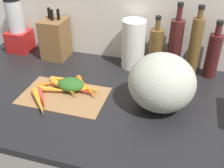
{
  "coord_description": "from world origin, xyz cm",
  "views": [
    {
      "loc": [
        23.09,
        -91.51,
        67.43
      ],
      "look_at": [
        -2.34,
        -5.53,
        10.12
      ],
      "focal_mm": 42.68,
      "sensor_mm": 36.0,
      "label": 1
    }
  ],
  "objects_px": {
    "carrot_9": "(39,102)",
    "blender_appliance": "(18,29)",
    "knife_block": "(55,39)",
    "bottle_2": "(194,47)",
    "carrot_11": "(55,90)",
    "bottle_1": "(175,46)",
    "carrot_3": "(42,98)",
    "bottle_3": "(213,54)",
    "carrot_7": "(82,83)",
    "carrot_4": "(49,83)",
    "carrot_10": "(89,90)",
    "winter_squash": "(162,83)",
    "cutting_board": "(64,95)",
    "carrot_2": "(72,88)",
    "carrot_0": "(84,86)",
    "carrot_6": "(67,79)",
    "carrot_1": "(84,89)",
    "carrot_8": "(65,88)",
    "carrot_5": "(82,90)",
    "paper_towel_roll": "(133,44)"
  },
  "relations": [
    {
      "from": "bottle_1",
      "to": "bottle_3",
      "type": "distance_m",
      "value": 0.18
    },
    {
      "from": "knife_block",
      "to": "bottle_2",
      "type": "distance_m",
      "value": 0.72
    },
    {
      "from": "carrot_4",
      "to": "knife_block",
      "type": "height_order",
      "value": "knife_block"
    },
    {
      "from": "bottle_1",
      "to": "bottle_3",
      "type": "height_order",
      "value": "bottle_1"
    },
    {
      "from": "knife_block",
      "to": "bottle_2",
      "type": "height_order",
      "value": "bottle_2"
    },
    {
      "from": "carrot_11",
      "to": "carrot_0",
      "type": "bearing_deg",
      "value": 26.65
    },
    {
      "from": "knife_block",
      "to": "carrot_2",
      "type": "bearing_deg",
      "value": -53.63
    },
    {
      "from": "carrot_6",
      "to": "knife_block",
      "type": "height_order",
      "value": "knife_block"
    },
    {
      "from": "carrot_3",
      "to": "carrot_9",
      "type": "distance_m",
      "value": 0.03
    },
    {
      "from": "carrot_2",
      "to": "knife_block",
      "type": "height_order",
      "value": "knife_block"
    },
    {
      "from": "carrot_4",
      "to": "winter_squash",
      "type": "distance_m",
      "value": 0.52
    },
    {
      "from": "carrot_10",
      "to": "paper_towel_roll",
      "type": "xyz_separation_m",
      "value": [
        0.13,
        0.31,
        0.1
      ]
    },
    {
      "from": "carrot_4",
      "to": "bottle_3",
      "type": "xyz_separation_m",
      "value": [
        0.71,
        0.32,
        0.1
      ]
    },
    {
      "from": "knife_block",
      "to": "blender_appliance",
      "type": "xyz_separation_m",
      "value": [
        -0.24,
        0.01,
        0.03
      ]
    },
    {
      "from": "carrot_0",
      "to": "carrot_8",
      "type": "bearing_deg",
      "value": -154.06
    },
    {
      "from": "carrot_9",
      "to": "blender_appliance",
      "type": "xyz_separation_m",
      "value": [
        -0.37,
        0.45,
        0.11
      ]
    },
    {
      "from": "cutting_board",
      "to": "carrot_0",
      "type": "bearing_deg",
      "value": 41.64
    },
    {
      "from": "carrot_3",
      "to": "carrot_9",
      "type": "bearing_deg",
      "value": -80.84
    },
    {
      "from": "winter_squash",
      "to": "bottle_3",
      "type": "xyz_separation_m",
      "value": [
        0.2,
        0.32,
        -0.0
      ]
    },
    {
      "from": "cutting_board",
      "to": "bottle_1",
      "type": "height_order",
      "value": "bottle_1"
    },
    {
      "from": "cutting_board",
      "to": "bottle_3",
      "type": "xyz_separation_m",
      "value": [
        0.61,
        0.37,
        0.11
      ]
    },
    {
      "from": "carrot_2",
      "to": "bottle_2",
      "type": "xyz_separation_m",
      "value": [
        0.5,
        0.29,
        0.14
      ]
    },
    {
      "from": "knife_block",
      "to": "bottle_3",
      "type": "height_order",
      "value": "bottle_3"
    },
    {
      "from": "bottle_1",
      "to": "blender_appliance",
      "type": "bearing_deg",
      "value": -179.77
    },
    {
      "from": "carrot_9",
      "to": "knife_block",
      "type": "distance_m",
      "value": 0.47
    },
    {
      "from": "carrot_10",
      "to": "carrot_4",
      "type": "bearing_deg",
      "value": 178.53
    },
    {
      "from": "carrot_3",
      "to": "carrot_11",
      "type": "relative_size",
      "value": 0.98
    },
    {
      "from": "bottle_2",
      "to": "bottle_1",
      "type": "bearing_deg",
      "value": 166.21
    },
    {
      "from": "carrot_4",
      "to": "carrot_6",
      "type": "distance_m",
      "value": 0.09
    },
    {
      "from": "carrot_4",
      "to": "bottle_3",
      "type": "relative_size",
      "value": 0.36
    },
    {
      "from": "carrot_1",
      "to": "bottle_1",
      "type": "xyz_separation_m",
      "value": [
        0.35,
        0.31,
        0.12
      ]
    },
    {
      "from": "carrot_7",
      "to": "carrot_11",
      "type": "distance_m",
      "value": 0.13
    },
    {
      "from": "carrot_11",
      "to": "blender_appliance",
      "type": "height_order",
      "value": "blender_appliance"
    },
    {
      "from": "cutting_board",
      "to": "carrot_10",
      "type": "distance_m",
      "value": 0.11
    },
    {
      "from": "carrot_5",
      "to": "carrot_7",
      "type": "relative_size",
      "value": 1.25
    },
    {
      "from": "knife_block",
      "to": "blender_appliance",
      "type": "distance_m",
      "value": 0.24
    },
    {
      "from": "carrot_1",
      "to": "bottle_3",
      "type": "xyz_separation_m",
      "value": [
        0.53,
        0.32,
        0.09
      ]
    },
    {
      "from": "paper_towel_roll",
      "to": "carrot_1",
      "type": "bearing_deg",
      "value": -116.08
    },
    {
      "from": "carrot_7",
      "to": "carrot_11",
      "type": "relative_size",
      "value": 0.61
    },
    {
      "from": "bottle_2",
      "to": "bottle_3",
      "type": "height_order",
      "value": "bottle_2"
    },
    {
      "from": "carrot_8",
      "to": "carrot_0",
      "type": "bearing_deg",
      "value": 25.94
    },
    {
      "from": "carrot_2",
      "to": "bottle_3",
      "type": "bearing_deg",
      "value": 28.65
    },
    {
      "from": "carrot_9",
      "to": "bottle_3",
      "type": "distance_m",
      "value": 0.82
    },
    {
      "from": "carrot_1",
      "to": "carrot_11",
      "type": "bearing_deg",
      "value": -161.32
    },
    {
      "from": "carrot_4",
      "to": "carrot_7",
      "type": "distance_m",
      "value": 0.15
    },
    {
      "from": "carrot_8",
      "to": "bottle_2",
      "type": "relative_size",
      "value": 0.49
    },
    {
      "from": "carrot_10",
      "to": "blender_appliance",
      "type": "bearing_deg",
      "value": 149.85
    },
    {
      "from": "carrot_7",
      "to": "carrot_9",
      "type": "relative_size",
      "value": 0.56
    },
    {
      "from": "carrot_11",
      "to": "bottle_1",
      "type": "height_order",
      "value": "bottle_1"
    },
    {
      "from": "carrot_5",
      "to": "bottle_2",
      "type": "xyz_separation_m",
      "value": [
        0.45,
        0.3,
        0.13
      ]
    }
  ]
}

